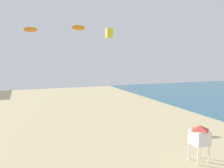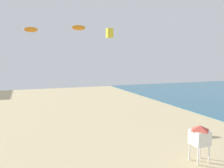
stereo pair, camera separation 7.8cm
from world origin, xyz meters
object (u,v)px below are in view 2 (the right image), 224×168
kite_yellow_box (110,33)px  kite_orange_parafoil (31,30)px  lifeguard_stand (200,136)px  kite_orange_parafoil_2 (79,28)px

kite_yellow_box → kite_orange_parafoil: 12.20m
kite_yellow_box → lifeguard_stand: bearing=-93.4°
kite_yellow_box → kite_orange_parafoil_2: kite_yellow_box is taller
kite_orange_parafoil → kite_orange_parafoil_2: bearing=-22.5°
kite_yellow_box → kite_orange_parafoil: (-11.35, -4.46, -0.38)m
kite_orange_parafoil → kite_orange_parafoil_2: kite_orange_parafoil_2 is taller
kite_yellow_box → kite_orange_parafoil_2: bearing=-133.0°
kite_yellow_box → kite_orange_parafoil: bearing=-158.5°
kite_orange_parafoil_2 → lifeguard_stand: bearing=-72.2°
kite_orange_parafoil → kite_orange_parafoil_2: (5.18, -2.14, 0.19)m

